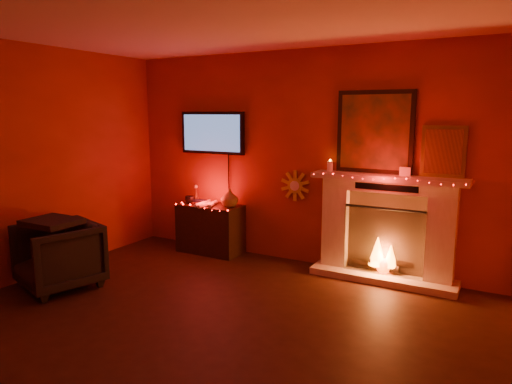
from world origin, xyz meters
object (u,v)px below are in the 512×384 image
Objects in this scene: fireplace at (386,218)px; console_table at (211,226)px; sunburst_clock at (295,186)px; armchair at (59,256)px; tv at (212,133)px.

fireplace is 2.39m from console_table.
sunburst_clock is 2.92m from armchair.
fireplace is 2.72× the size of armchair.
fireplace is 2.61m from tv.
armchair is (-1.90, -2.12, -0.64)m from sunburst_clock.
tv reaches higher than console_table.
fireplace reaches higher than sunburst_clock.
console_table is at bearing -66.92° from tv.
fireplace is 1.23m from sunburst_clock.
fireplace is at bearing -1.50° from tv.
fireplace reaches higher than console_table.
tv is 2.54m from armchair.
fireplace reaches higher than tv.
fireplace is 3.72m from armchair.
tv is at bearing 90.01° from armchair.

